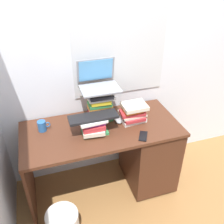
# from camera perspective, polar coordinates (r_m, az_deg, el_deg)

# --- Properties ---
(ground_plane) EXTENTS (6.00, 6.00, 0.00)m
(ground_plane) POSITION_cam_1_polar(r_m,az_deg,el_deg) (2.76, -2.07, -16.66)
(ground_plane) COLOR olive
(wall_back) EXTENTS (6.00, 0.06, 2.60)m
(wall_back) POSITION_cam_1_polar(r_m,az_deg,el_deg) (2.31, -5.23, 12.44)
(wall_back) COLOR silver
(wall_back) RESTS_ON ground
(desk) EXTENTS (1.43, 0.65, 0.77)m
(desk) POSITION_cam_1_polar(r_m,az_deg,el_deg) (2.54, 5.97, -8.89)
(desk) COLOR #4C2819
(desk) RESTS_ON ground
(book_stack_tall) EXTENTS (0.24, 0.20, 0.31)m
(book_stack_tall) POSITION_cam_1_polar(r_m,az_deg,el_deg) (2.28, -2.64, 1.67)
(book_stack_tall) COLOR #338C4C
(book_stack_tall) RESTS_ON desk
(book_stack_keyboard_riser) EXTENTS (0.25, 0.20, 0.15)m
(book_stack_keyboard_riser) POSITION_cam_1_polar(r_m,az_deg,el_deg) (2.14, -4.34, -3.16)
(book_stack_keyboard_riser) COLOR #338C4C
(book_stack_keyboard_riser) RESTS_ON desk
(book_stack_side) EXTENTS (0.24, 0.20, 0.18)m
(book_stack_side) POSITION_cam_1_polar(r_m,az_deg,el_deg) (2.29, 4.87, -0.20)
(book_stack_side) COLOR white
(book_stack_side) RESTS_ON desk
(laptop) EXTENTS (0.35, 0.29, 0.24)m
(laptop) POSITION_cam_1_polar(r_m,az_deg,el_deg) (2.23, -3.18, 7.17)
(laptop) COLOR gray
(laptop) RESTS_ON book_stack_tall
(keyboard) EXTENTS (0.42, 0.14, 0.02)m
(keyboard) POSITION_cam_1_polar(r_m,az_deg,el_deg) (2.09, -4.33, -1.15)
(keyboard) COLOR black
(keyboard) RESTS_ON book_stack_keyboard_riser
(computer_mouse) EXTENTS (0.06, 0.10, 0.04)m
(computer_mouse) POSITION_cam_1_polar(r_m,az_deg,el_deg) (2.30, 1.45, -1.93)
(computer_mouse) COLOR #A5A8AD
(computer_mouse) RESTS_ON desk
(mug) EXTENTS (0.11, 0.07, 0.10)m
(mug) POSITION_cam_1_polar(r_m,az_deg,el_deg) (2.26, -15.79, -3.11)
(mug) COLOR #265999
(mug) RESTS_ON desk
(cell_phone) EXTENTS (0.12, 0.15, 0.01)m
(cell_phone) POSITION_cam_1_polar(r_m,az_deg,el_deg) (2.15, 7.19, -5.53)
(cell_phone) COLOR black
(cell_phone) RESTS_ON desk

